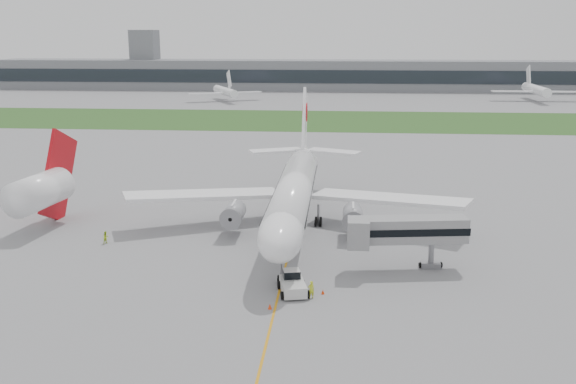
# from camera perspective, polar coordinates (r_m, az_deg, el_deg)

# --- Properties ---
(ground) EXTENTS (600.00, 600.00, 0.00)m
(ground) POSITION_cam_1_polar(r_m,az_deg,el_deg) (85.03, 0.35, -4.30)
(ground) COLOR #969699
(ground) RESTS_ON ground
(apron_markings) EXTENTS (70.00, 70.00, 0.04)m
(apron_markings) POSITION_cam_1_polar(r_m,az_deg,el_deg) (80.31, 0.08, -5.42)
(apron_markings) COLOR orange
(apron_markings) RESTS_ON ground
(grass_strip) EXTENTS (600.00, 50.00, 0.02)m
(grass_strip) POSITION_cam_1_polar(r_m,az_deg,el_deg) (202.36, 3.01, 6.39)
(grass_strip) COLOR #305C22
(grass_strip) RESTS_ON ground
(terminal_building) EXTENTS (320.00, 22.30, 14.00)m
(terminal_building) POSITION_cam_1_polar(r_m,az_deg,el_deg) (311.06, 3.70, 10.32)
(terminal_building) COLOR slate
(terminal_building) RESTS_ON ground
(control_tower) EXTENTS (12.00, 12.00, 56.00)m
(control_tower) POSITION_cam_1_polar(r_m,az_deg,el_deg) (328.07, -12.44, 8.99)
(control_tower) COLOR slate
(control_tower) RESTS_ON ground
(airliner) EXTENTS (48.13, 53.95, 17.88)m
(airliner) POSITION_cam_1_polar(r_m,az_deg,el_deg) (88.14, 0.60, 0.19)
(airliner) COLOR white
(airliner) RESTS_ON ground
(pushback_tug) EXTENTS (3.67, 4.73, 2.20)m
(pushback_tug) POSITION_cam_1_polar(r_m,az_deg,el_deg) (68.21, 0.41, -8.11)
(pushback_tug) COLOR silver
(pushback_tug) RESTS_ON ground
(jet_bridge) EXTENTS (13.85, 5.75, 6.44)m
(jet_bridge) POSITION_cam_1_polar(r_m,az_deg,el_deg) (74.23, 10.15, -3.41)
(jet_bridge) COLOR gray
(jet_bridge) RESTS_ON ground
(safety_cone_left) EXTENTS (0.40, 0.40, 0.55)m
(safety_cone_left) POSITION_cam_1_polar(r_m,az_deg,el_deg) (64.63, -1.62, -10.13)
(safety_cone_left) COLOR #EA380C
(safety_cone_left) RESTS_ON ground
(safety_cone_right) EXTENTS (0.37, 0.37, 0.50)m
(safety_cone_right) POSITION_cam_1_polar(r_m,az_deg,el_deg) (68.16, 3.12, -8.85)
(safety_cone_right) COLOR #EA380C
(safety_cone_right) RESTS_ON ground
(ground_crew_near) EXTENTS (0.81, 0.69, 1.89)m
(ground_crew_near) POSITION_cam_1_polar(r_m,az_deg,el_deg) (66.86, 2.07, -8.66)
(ground_crew_near) COLOR #C8D723
(ground_crew_near) RESTS_ON ground
(ground_crew_far) EXTENTS (0.97, 1.02, 1.66)m
(ground_crew_far) POSITION_cam_1_polar(r_m,az_deg,el_deg) (86.75, -15.88, -3.90)
(ground_crew_far) COLOR #B6DD24
(ground_crew_far) RESTS_ON ground
(neighbor_aircraft) EXTENTS (6.14, 17.36, 14.05)m
(neighbor_aircraft) POSITION_cam_1_polar(r_m,az_deg,el_deg) (95.18, -21.02, 0.22)
(neighbor_aircraft) COLOR #BA0A13
(neighbor_aircraft) RESTS_ON ground
(distant_aircraft_left) EXTENTS (38.06, 36.41, 11.35)m
(distant_aircraft_left) POSITION_cam_1_polar(r_m,az_deg,el_deg) (260.84, -5.58, 8.04)
(distant_aircraft_left) COLOR white
(distant_aircraft_left) RESTS_ON ground
(distant_aircraft_right) EXTENTS (34.69, 30.69, 13.14)m
(distant_aircraft_right) POSITION_cam_1_polar(r_m,az_deg,el_deg) (277.88, 21.09, 7.54)
(distant_aircraft_right) COLOR white
(distant_aircraft_right) RESTS_ON ground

